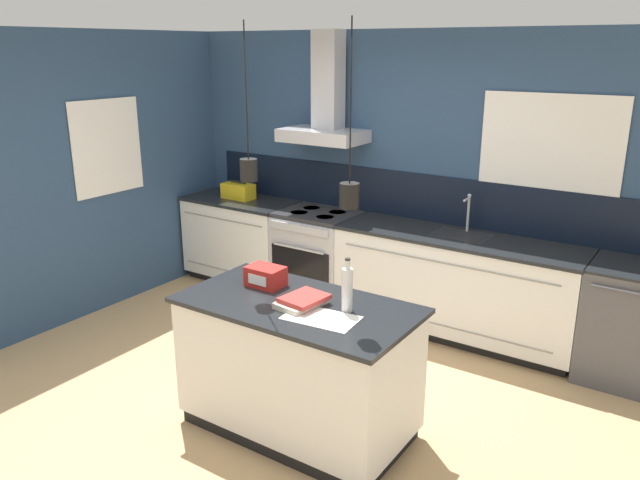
% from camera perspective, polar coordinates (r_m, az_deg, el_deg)
% --- Properties ---
extents(ground_plane, '(16.00, 16.00, 0.00)m').
position_cam_1_polar(ground_plane, '(4.71, -3.82, -14.07)').
color(ground_plane, tan).
rests_on(ground_plane, ground).
extents(wall_back, '(5.60, 2.40, 2.60)m').
position_cam_1_polar(wall_back, '(5.86, 7.60, 6.37)').
color(wall_back, navy).
rests_on(wall_back, ground_plane).
extents(wall_left, '(0.08, 3.80, 2.60)m').
position_cam_1_polar(wall_left, '(6.35, -17.86, 6.09)').
color(wall_left, navy).
rests_on(wall_left, ground_plane).
extents(counter_run_left, '(1.22, 0.64, 0.91)m').
position_cam_1_polar(counter_run_left, '(6.75, -7.07, 0.04)').
color(counter_run_left, black).
rests_on(counter_run_left, ground_plane).
extents(counter_run_sink, '(2.14, 0.64, 1.24)m').
position_cam_1_polar(counter_run_sink, '(5.56, 12.30, -4.07)').
color(counter_run_sink, black).
rests_on(counter_run_sink, ground_plane).
extents(oven_range, '(0.76, 0.66, 0.91)m').
position_cam_1_polar(oven_range, '(6.18, -0.19, -1.52)').
color(oven_range, '#B5B5BA').
rests_on(oven_range, ground_plane).
extents(dishwasher, '(0.58, 0.65, 0.91)m').
position_cam_1_polar(dishwasher, '(5.27, 26.12, -6.81)').
color(dishwasher, '#4C4C51').
rests_on(dishwasher, ground_plane).
extents(kitchen_island, '(1.52, 0.80, 0.91)m').
position_cam_1_polar(kitchen_island, '(4.13, -2.02, -11.53)').
color(kitchen_island, black).
rests_on(kitchen_island, ground_plane).
extents(bottle_on_island, '(0.07, 0.07, 0.34)m').
position_cam_1_polar(bottle_on_island, '(3.76, 2.50, -4.49)').
color(bottle_on_island, silver).
rests_on(bottle_on_island, kitchen_island).
extents(book_stack, '(0.27, 0.33, 0.07)m').
position_cam_1_polar(book_stack, '(3.88, -1.61, -5.59)').
color(book_stack, beige).
rests_on(book_stack, kitchen_island).
extents(red_supply_box, '(0.25, 0.18, 0.13)m').
position_cam_1_polar(red_supply_box, '(4.20, -5.01, -3.32)').
color(red_supply_box, red).
rests_on(red_supply_box, kitchen_island).
extents(paper_pile, '(0.46, 0.30, 0.01)m').
position_cam_1_polar(paper_pile, '(3.71, 0.10, -7.15)').
color(paper_pile, silver).
rests_on(paper_pile, kitchen_island).
extents(yellow_toolbox, '(0.34, 0.18, 0.19)m').
position_cam_1_polar(yellow_toolbox, '(6.64, -7.49, 4.46)').
color(yellow_toolbox, gold).
rests_on(yellow_toolbox, counter_run_left).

